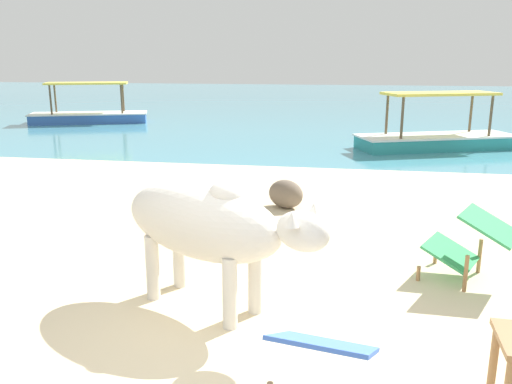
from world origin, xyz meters
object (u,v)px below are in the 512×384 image
at_px(cow, 206,223).
at_px(deck_chair_far, 469,241).
at_px(boat_blue, 89,114).
at_px(boat_teal, 436,137).

xyz_separation_m(cow, deck_chair_far, (2.23, 0.94, -0.34)).
xyz_separation_m(deck_chair_far, boat_blue, (-9.46, 11.19, -0.13)).
distance_m(cow, boat_blue, 14.13).
distance_m(cow, boat_teal, 9.30).
relative_size(boat_blue, boat_teal, 1.00).
xyz_separation_m(cow, boat_blue, (-7.23, 12.13, -0.48)).
height_order(boat_blue, boat_teal, same).
xyz_separation_m(boat_blue, boat_teal, (10.34, -3.38, 0.00)).
xyz_separation_m(cow, boat_teal, (3.11, 8.75, -0.48)).
height_order(deck_chair_far, boat_teal, boat_teal).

